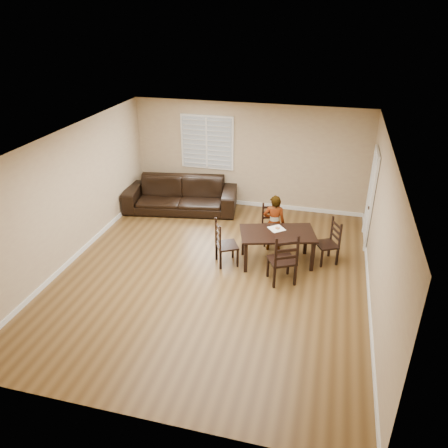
{
  "coord_description": "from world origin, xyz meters",
  "views": [
    {
      "loc": [
        2.03,
        -7.04,
        4.82
      ],
      "look_at": [
        0.16,
        0.3,
        1.0
      ],
      "focal_mm": 35.0,
      "sensor_mm": 36.0,
      "label": 1
    }
  ],
  "objects_px": {
    "chair_right": "(332,243)",
    "child": "(274,223)",
    "donut": "(277,228)",
    "dining_table": "(277,236)",
    "sofa": "(181,195)",
    "chair_near": "(271,224)",
    "chair_left": "(221,245)",
    "chair_far": "(284,263)"
  },
  "relations": [
    {
      "from": "chair_left",
      "to": "chair_right",
      "type": "distance_m",
      "value": 2.28
    },
    {
      "from": "chair_left",
      "to": "sofa",
      "type": "bearing_deg",
      "value": 8.24
    },
    {
      "from": "dining_table",
      "to": "chair_left",
      "type": "height_order",
      "value": "chair_left"
    },
    {
      "from": "donut",
      "to": "sofa",
      "type": "height_order",
      "value": "sofa"
    },
    {
      "from": "chair_far",
      "to": "chair_near",
      "type": "bearing_deg",
      "value": -99.82
    },
    {
      "from": "chair_right",
      "to": "dining_table",
      "type": "bearing_deg",
      "value": -100.69
    },
    {
      "from": "dining_table",
      "to": "donut",
      "type": "height_order",
      "value": "donut"
    },
    {
      "from": "chair_right",
      "to": "donut",
      "type": "relative_size",
      "value": 10.12
    },
    {
      "from": "sofa",
      "to": "chair_near",
      "type": "bearing_deg",
      "value": -32.5
    },
    {
      "from": "chair_right",
      "to": "child",
      "type": "bearing_deg",
      "value": -126.33
    },
    {
      "from": "chair_right",
      "to": "sofa",
      "type": "xyz_separation_m",
      "value": [
        -3.88,
        1.65,
        -0.01
      ]
    },
    {
      "from": "chair_right",
      "to": "sofa",
      "type": "distance_m",
      "value": 4.21
    },
    {
      "from": "donut",
      "to": "chair_right",
      "type": "bearing_deg",
      "value": 8.77
    },
    {
      "from": "chair_near",
      "to": "chair_right",
      "type": "bearing_deg",
      "value": -42.14
    },
    {
      "from": "dining_table",
      "to": "chair_right",
      "type": "bearing_deg",
      "value": 1.19
    },
    {
      "from": "chair_far",
      "to": "chair_right",
      "type": "distance_m",
      "value": 1.39
    },
    {
      "from": "chair_near",
      "to": "chair_far",
      "type": "xyz_separation_m",
      "value": [
        0.52,
        -1.68,
        0.07
      ]
    },
    {
      "from": "chair_far",
      "to": "child",
      "type": "distance_m",
      "value": 1.36
    },
    {
      "from": "chair_near",
      "to": "chair_right",
      "type": "height_order",
      "value": "chair_right"
    },
    {
      "from": "child",
      "to": "donut",
      "type": "distance_m",
      "value": 0.38
    },
    {
      "from": "chair_near",
      "to": "chair_right",
      "type": "distance_m",
      "value": 1.47
    },
    {
      "from": "dining_table",
      "to": "chair_far",
      "type": "relative_size",
      "value": 1.56
    },
    {
      "from": "dining_table",
      "to": "donut",
      "type": "distance_m",
      "value": 0.2
    },
    {
      "from": "chair_left",
      "to": "sofa",
      "type": "height_order",
      "value": "chair_left"
    },
    {
      "from": "chair_near",
      "to": "chair_left",
      "type": "relative_size",
      "value": 0.93
    },
    {
      "from": "chair_left",
      "to": "chair_right",
      "type": "xyz_separation_m",
      "value": [
        2.18,
        0.68,
        -0.02
      ]
    },
    {
      "from": "chair_far",
      "to": "donut",
      "type": "height_order",
      "value": "chair_far"
    },
    {
      "from": "chair_far",
      "to": "chair_left",
      "type": "xyz_separation_m",
      "value": [
        -1.34,
        0.43,
        -0.04
      ]
    },
    {
      "from": "dining_table",
      "to": "sofa",
      "type": "xyz_separation_m",
      "value": [
        -2.79,
        1.99,
        -0.19
      ]
    },
    {
      "from": "chair_far",
      "to": "chair_left",
      "type": "height_order",
      "value": "chair_far"
    },
    {
      "from": "sofa",
      "to": "chair_far",
      "type": "bearing_deg",
      "value": -51.63
    },
    {
      "from": "chair_left",
      "to": "chair_near",
      "type": "bearing_deg",
      "value": -61.15
    },
    {
      "from": "dining_table",
      "to": "chair_far",
      "type": "bearing_deg",
      "value": -88.27
    },
    {
      "from": "chair_near",
      "to": "chair_far",
      "type": "relative_size",
      "value": 0.85
    },
    {
      "from": "chair_right",
      "to": "sofa",
      "type": "relative_size",
      "value": 0.33
    },
    {
      "from": "chair_left",
      "to": "chair_right",
      "type": "relative_size",
      "value": 1.04
    },
    {
      "from": "dining_table",
      "to": "child",
      "type": "height_order",
      "value": "child"
    },
    {
      "from": "chair_near",
      "to": "child",
      "type": "height_order",
      "value": "child"
    },
    {
      "from": "donut",
      "to": "child",
      "type": "bearing_deg",
      "value": 108.98
    },
    {
      "from": "dining_table",
      "to": "chair_near",
      "type": "bearing_deg",
      "value": 90.37
    },
    {
      "from": "dining_table",
      "to": "sofa",
      "type": "distance_m",
      "value": 3.43
    },
    {
      "from": "sofa",
      "to": "chair_left",
      "type": "bearing_deg",
      "value": -63.28
    }
  ]
}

